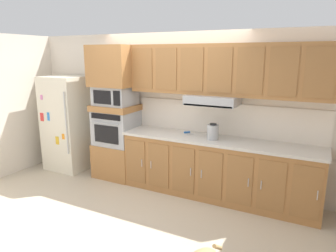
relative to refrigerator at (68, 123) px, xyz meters
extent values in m
plane|color=beige|center=(2.02, -0.68, -0.88)|extent=(9.60, 9.60, 0.00)
cube|color=silver|center=(2.02, 0.43, 0.37)|extent=(6.20, 0.12, 2.50)
cube|color=silver|center=(-0.78, -0.68, 0.37)|extent=(0.12, 7.10, 2.50)
cube|color=silver|center=(0.00, 0.00, 0.00)|extent=(0.76, 0.70, 1.76)
cylinder|color=silver|center=(0.33, -0.37, 0.10)|extent=(0.02, 0.02, 1.10)
cube|color=gold|center=(0.06, -0.35, -0.25)|extent=(0.08, 0.01, 0.15)
cube|color=orange|center=(0.22, -0.35, -0.15)|extent=(0.06, 0.01, 0.10)
cube|color=pink|center=(-0.24, -0.35, 0.52)|extent=(0.06, 0.01, 0.09)
cube|color=red|center=(-0.28, -0.35, 0.16)|extent=(0.08, 0.01, 0.15)
cube|color=#337FDB|center=(-0.11, -0.35, 0.18)|extent=(0.06, 0.01, 0.15)
cube|color=#A8703D|center=(1.08, 0.07, -0.58)|extent=(0.74, 0.62, 0.60)
cube|color=#A8AAAF|center=(1.08, 0.07, 0.02)|extent=(0.70, 0.58, 0.60)
cube|color=black|center=(1.08, -0.23, -0.04)|extent=(0.49, 0.01, 0.30)
cube|color=black|center=(1.08, -0.23, 0.26)|extent=(0.59, 0.01, 0.09)
cylinder|color=#A8AAAF|center=(1.08, -0.25, 0.15)|extent=(0.56, 0.02, 0.02)
cube|color=#A8703D|center=(1.08, 0.07, 0.37)|extent=(0.74, 0.62, 0.10)
cube|color=#A8AAAF|center=(1.08, 0.07, 0.58)|extent=(0.64, 0.53, 0.32)
cube|color=black|center=(1.01, -0.20, 0.58)|extent=(0.35, 0.01, 0.22)
cube|color=black|center=(1.31, -0.20, 0.58)|extent=(0.13, 0.01, 0.24)
cube|color=#A8703D|center=(1.08, 0.07, 1.08)|extent=(0.74, 0.62, 0.68)
cube|color=#A8703D|center=(2.93, 0.07, -0.44)|extent=(2.96, 0.60, 0.88)
cube|color=#9A6738|center=(1.66, -0.24, -0.42)|extent=(0.36, 0.01, 0.70)
cylinder|color=#BCBCC1|center=(1.79, -0.25, -0.42)|extent=(0.01, 0.01, 0.12)
cube|color=#9A6738|center=(2.08, -0.24, -0.42)|extent=(0.36, 0.01, 0.70)
cylinder|color=#BCBCC1|center=(1.96, -0.25, -0.42)|extent=(0.01, 0.01, 0.12)
cube|color=#9A6738|center=(2.51, -0.24, -0.42)|extent=(0.36, 0.01, 0.70)
cylinder|color=#BCBCC1|center=(2.63, -0.25, -0.42)|extent=(0.01, 0.01, 0.12)
cube|color=#9A6738|center=(2.93, -0.24, -0.42)|extent=(0.36, 0.01, 0.70)
cylinder|color=#BCBCC1|center=(2.80, -0.25, -0.42)|extent=(0.01, 0.01, 0.12)
cube|color=#9A6738|center=(3.35, -0.24, -0.42)|extent=(0.36, 0.01, 0.70)
cylinder|color=#BCBCC1|center=(3.48, -0.25, -0.42)|extent=(0.01, 0.01, 0.12)
cube|color=#9A6738|center=(3.78, -0.24, -0.42)|extent=(0.36, 0.01, 0.70)
cylinder|color=#BCBCC1|center=(3.65, -0.25, -0.42)|extent=(0.01, 0.01, 0.12)
cube|color=#9A6738|center=(4.20, -0.24, -0.42)|extent=(0.36, 0.01, 0.70)
cylinder|color=#BCBCC1|center=(4.33, -0.25, -0.42)|extent=(0.01, 0.01, 0.12)
cube|color=beige|center=(2.93, 0.07, 0.02)|extent=(3.00, 0.64, 0.04)
cube|color=white|center=(2.93, 0.36, 0.29)|extent=(3.00, 0.02, 0.50)
cube|color=#A8703D|center=(2.93, 0.20, 1.05)|extent=(2.96, 0.34, 0.74)
cube|color=#A8AAAF|center=(2.81, 0.13, 0.61)|extent=(0.76, 0.48, 0.14)
cube|color=black|center=(2.81, -0.09, 0.55)|extent=(0.72, 0.04, 0.02)
cube|color=#9A6738|center=(1.66, 0.02, 1.05)|extent=(0.36, 0.01, 0.63)
cube|color=#9A6738|center=(2.08, 0.02, 1.05)|extent=(0.36, 0.01, 0.63)
cube|color=#9A6738|center=(2.51, 0.02, 1.05)|extent=(0.36, 0.01, 0.63)
cube|color=#9A6738|center=(2.93, 0.02, 1.05)|extent=(0.36, 0.01, 0.63)
cube|color=#9A6738|center=(3.35, 0.02, 1.05)|extent=(0.36, 0.01, 0.63)
cube|color=#9A6738|center=(3.78, 0.02, 1.05)|extent=(0.36, 0.01, 0.63)
cube|color=#9A6738|center=(4.20, 0.02, 1.05)|extent=(0.36, 0.01, 0.63)
cylinder|color=blue|center=(2.38, 0.19, 0.05)|extent=(0.09, 0.09, 0.03)
cylinder|color=silver|center=(2.46, 0.12, 0.05)|extent=(0.09, 0.10, 0.01)
cylinder|color=#A8AAAF|center=(2.86, 0.02, 0.15)|extent=(0.17, 0.17, 0.22)
cylinder|color=black|center=(2.86, 0.02, 0.27)|extent=(0.10, 0.10, 0.02)
cylinder|color=tan|center=(3.56, -1.81, -0.42)|extent=(0.06, 0.16, 0.12)
camera|label=1|loc=(4.28, -4.18, 1.26)|focal=32.79mm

